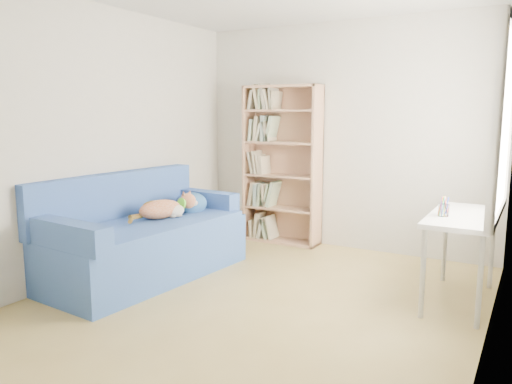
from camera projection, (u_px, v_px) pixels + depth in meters
ground at (258, 300)px, 4.24m from camera, size 4.00×4.00×0.00m
room_shell at (271, 105)px, 3.96m from camera, size 3.54×4.04×2.62m
sofa at (143, 238)px, 4.84m from camera, size 1.11×2.08×0.99m
bookshelf at (282, 171)px, 6.02m from camera, size 0.95×0.29×1.89m
desk at (463, 224)px, 4.10m from camera, size 0.50×1.10×0.75m
pen_cup at (444, 209)px, 4.01m from camera, size 0.09×0.09×0.17m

